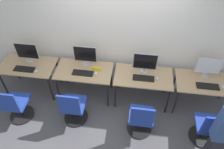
{
  "coord_description": "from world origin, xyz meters",
  "views": [
    {
      "loc": [
        0.39,
        -2.77,
        3.77
      ],
      "look_at": [
        0.0,
        0.13,
        0.87
      ],
      "focal_mm": 35.0,
      "sensor_mm": 36.0,
      "label": 1
    }
  ],
  "objects_px": {
    "mouse_right": "(157,78)",
    "office_chair_far_right": "(208,129)",
    "keyboard_far_right": "(208,86)",
    "monitor_left": "(85,55)",
    "keyboard_left": "(83,73)",
    "mouse_left": "(96,74)",
    "mouse_far_right": "(224,87)",
    "office_chair_far_left": "(16,106)",
    "office_chair_right": "(141,120)",
    "monitor_right": "(145,62)",
    "monitor_far_right": "(209,67)",
    "keyboard_right": "(143,78)",
    "monitor_far_left": "(27,52)",
    "keyboard_far_left": "(24,69)",
    "office_chair_left": "(73,108)",
    "mouse_far_left": "(36,71)"
  },
  "relations": [
    {
      "from": "office_chair_right",
      "to": "keyboard_right",
      "type": "bearing_deg",
      "value": 90.75
    },
    {
      "from": "keyboard_right",
      "to": "keyboard_far_right",
      "type": "xyz_separation_m",
      "value": [
        1.2,
        -0.05,
        0.0
      ]
    },
    {
      "from": "office_chair_far_left",
      "to": "office_chair_right",
      "type": "bearing_deg",
      "value": 0.28
    },
    {
      "from": "mouse_far_left",
      "to": "monitor_right",
      "type": "bearing_deg",
      "value": 8.03
    },
    {
      "from": "office_chair_left",
      "to": "office_chair_right",
      "type": "height_order",
      "value": "same"
    },
    {
      "from": "office_chair_left",
      "to": "monitor_right",
      "type": "distance_m",
      "value": 1.64
    },
    {
      "from": "keyboard_right",
      "to": "office_chair_far_right",
      "type": "relative_size",
      "value": 0.46
    },
    {
      "from": "monitor_right",
      "to": "office_chair_right",
      "type": "bearing_deg",
      "value": -89.42
    },
    {
      "from": "keyboard_right",
      "to": "office_chair_right",
      "type": "relative_size",
      "value": 0.46
    },
    {
      "from": "keyboard_far_right",
      "to": "monitor_left",
      "type": "bearing_deg",
      "value": 172.29
    },
    {
      "from": "mouse_far_left",
      "to": "office_chair_right",
      "type": "relative_size",
      "value": 0.1
    },
    {
      "from": "mouse_right",
      "to": "office_chair_far_right",
      "type": "bearing_deg",
      "value": -39.66
    },
    {
      "from": "mouse_left",
      "to": "office_chair_far_left",
      "type": "bearing_deg",
      "value": -153.24
    },
    {
      "from": "office_chair_far_left",
      "to": "monitor_left",
      "type": "xyz_separation_m",
      "value": [
        1.19,
        1.01,
        0.58
      ]
    },
    {
      "from": "monitor_far_left",
      "to": "office_chair_far_left",
      "type": "relative_size",
      "value": 0.51
    },
    {
      "from": "office_chair_left",
      "to": "keyboard_right",
      "type": "distance_m",
      "value": 1.47
    },
    {
      "from": "mouse_far_left",
      "to": "monitor_far_right",
      "type": "bearing_deg",
      "value": 5.79
    },
    {
      "from": "mouse_far_right",
      "to": "keyboard_far_left",
      "type": "bearing_deg",
      "value": -179.54
    },
    {
      "from": "keyboard_left",
      "to": "mouse_right",
      "type": "distance_m",
      "value": 1.47
    },
    {
      "from": "office_chair_far_left",
      "to": "monitor_left",
      "type": "distance_m",
      "value": 1.67
    },
    {
      "from": "monitor_left",
      "to": "monitor_right",
      "type": "xyz_separation_m",
      "value": [
        1.2,
        -0.07,
        0.0
      ]
    },
    {
      "from": "monitor_far_left",
      "to": "monitor_right",
      "type": "xyz_separation_m",
      "value": [
        2.41,
        0.0,
        0.0
      ]
    },
    {
      "from": "keyboard_right",
      "to": "monitor_far_left",
      "type": "bearing_deg",
      "value": 175.01
    },
    {
      "from": "mouse_right",
      "to": "monitor_far_right",
      "type": "height_order",
      "value": "monitor_far_right"
    },
    {
      "from": "keyboard_left",
      "to": "mouse_left",
      "type": "distance_m",
      "value": 0.26
    },
    {
      "from": "office_chair_far_right",
      "to": "mouse_far_right",
      "type": "bearing_deg",
      "value": 66.77
    },
    {
      "from": "keyboard_left",
      "to": "monitor_right",
      "type": "relative_size",
      "value": 0.89
    },
    {
      "from": "monitor_far_left",
      "to": "keyboard_right",
      "type": "height_order",
      "value": "monitor_far_left"
    },
    {
      "from": "monitor_far_left",
      "to": "monitor_far_right",
      "type": "distance_m",
      "value": 3.61
    },
    {
      "from": "keyboard_left",
      "to": "office_chair_far_right",
      "type": "height_order",
      "value": "office_chair_far_right"
    },
    {
      "from": "mouse_left",
      "to": "monitor_left",
      "type": "bearing_deg",
      "value": 133.12
    },
    {
      "from": "keyboard_left",
      "to": "monitor_far_right",
      "type": "height_order",
      "value": "monitor_far_right"
    },
    {
      "from": "office_chair_far_right",
      "to": "keyboard_far_right",
      "type": "bearing_deg",
      "value": 88.9
    },
    {
      "from": "keyboard_left",
      "to": "office_chair_far_right",
      "type": "bearing_deg",
      "value": -16.94
    },
    {
      "from": "office_chair_left",
      "to": "office_chair_right",
      "type": "relative_size",
      "value": 1.0
    },
    {
      "from": "monitor_far_left",
      "to": "keyboard_far_left",
      "type": "xyz_separation_m",
      "value": [
        -0.0,
        -0.28,
        -0.22
      ]
    },
    {
      "from": "monitor_left",
      "to": "mouse_far_left",
      "type": "bearing_deg",
      "value": -158.66
    },
    {
      "from": "mouse_far_left",
      "to": "monitor_far_right",
      "type": "xyz_separation_m",
      "value": [
        3.35,
        0.34,
        0.22
      ]
    },
    {
      "from": "keyboard_far_left",
      "to": "keyboard_right",
      "type": "relative_size",
      "value": 1.0
    },
    {
      "from": "office_chair_right",
      "to": "office_chair_far_left",
      "type": "bearing_deg",
      "value": -179.72
    },
    {
      "from": "keyboard_far_left",
      "to": "mouse_far_right",
      "type": "distance_m",
      "value": 3.9
    },
    {
      "from": "keyboard_left",
      "to": "mouse_right",
      "type": "xyz_separation_m",
      "value": [
        1.47,
        0.04,
        0.01
      ]
    },
    {
      "from": "office_chair_far_left",
      "to": "office_chair_right",
      "type": "relative_size",
      "value": 1.0
    },
    {
      "from": "keyboard_right",
      "to": "mouse_far_right",
      "type": "relative_size",
      "value": 4.63
    },
    {
      "from": "mouse_left",
      "to": "monitor_far_right",
      "type": "bearing_deg",
      "value": 6.71
    },
    {
      "from": "monitor_left",
      "to": "keyboard_right",
      "type": "height_order",
      "value": "monitor_left"
    },
    {
      "from": "monitor_right",
      "to": "monitor_far_right",
      "type": "xyz_separation_m",
      "value": [
        1.2,
        0.04,
        0.0
      ]
    },
    {
      "from": "keyboard_far_left",
      "to": "office_chair_far_left",
      "type": "bearing_deg",
      "value": -88.91
    },
    {
      "from": "office_chair_far_left",
      "to": "keyboard_right",
      "type": "bearing_deg",
      "value": 17.11
    },
    {
      "from": "monitor_far_right",
      "to": "keyboard_far_right",
      "type": "distance_m",
      "value": 0.37
    }
  ]
}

